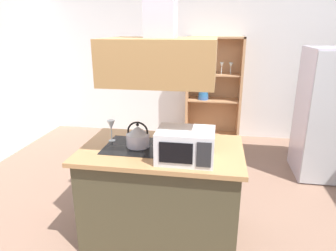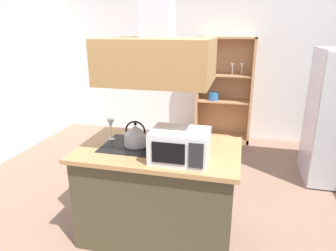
# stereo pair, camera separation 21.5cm
# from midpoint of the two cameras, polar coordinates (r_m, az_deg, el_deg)

# --- Properties ---
(ground_plane) EXTENTS (7.80, 7.80, 0.00)m
(ground_plane) POSITION_cam_midpoint_polar(r_m,az_deg,el_deg) (3.19, 4.89, -19.45)
(ground_plane) COLOR #876653
(wall_back) EXTENTS (6.00, 0.12, 2.70)m
(wall_back) POSITION_cam_midpoint_polar(r_m,az_deg,el_deg) (5.55, 10.30, 11.71)
(wall_back) COLOR silver
(wall_back) RESTS_ON ground
(kitchen_island) EXTENTS (1.45, 0.90, 0.90)m
(kitchen_island) POSITION_cam_midpoint_polar(r_m,az_deg,el_deg) (2.93, 0.48, -12.34)
(kitchen_island) COLOR #46402B
(kitchen_island) RESTS_ON ground
(range_hood) EXTENTS (0.90, 0.70, 1.20)m
(range_hood) POSITION_cam_midpoint_polar(r_m,az_deg,el_deg) (2.53, 0.56, 14.56)
(range_hood) COLOR #AA7B46
(dish_cabinet) EXTENTS (0.95, 0.40, 1.79)m
(dish_cabinet) POSITION_cam_midpoint_polar(r_m,az_deg,el_deg) (5.41, 11.63, 5.52)
(dish_cabinet) COLOR tan
(dish_cabinet) RESTS_ON ground
(kettle) EXTENTS (0.21, 0.21, 0.23)m
(kettle) POSITION_cam_midpoint_polar(r_m,az_deg,el_deg) (2.75, -3.92, -1.91)
(kettle) COLOR #BFB7C3
(kettle) RESTS_ON kitchen_island
(cutting_board) EXTENTS (0.37, 0.28, 0.02)m
(cutting_board) POSITION_cam_midpoint_polar(r_m,az_deg,el_deg) (2.81, 4.22, -3.41)
(cutting_board) COLOR white
(cutting_board) RESTS_ON kitchen_island
(microwave) EXTENTS (0.46, 0.35, 0.26)m
(microwave) POSITION_cam_midpoint_polar(r_m,az_deg,el_deg) (2.44, 4.80, -3.84)
(microwave) COLOR silver
(microwave) RESTS_ON kitchen_island
(wine_glass_on_counter) EXTENTS (0.08, 0.08, 0.21)m
(wine_glass_on_counter) POSITION_cam_midpoint_polar(r_m,az_deg,el_deg) (2.91, -8.70, 0.17)
(wine_glass_on_counter) COLOR silver
(wine_glass_on_counter) RESTS_ON kitchen_island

